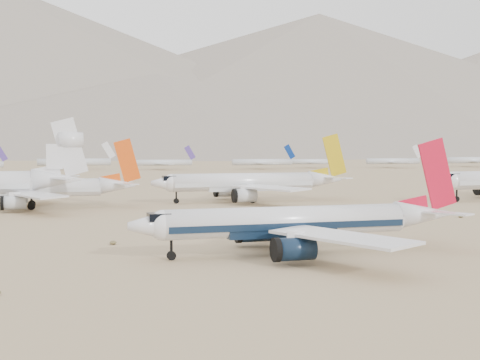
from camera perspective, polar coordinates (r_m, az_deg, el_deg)
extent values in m
plane|color=olive|center=(91.39, 9.59, -5.95)|extent=(7000.00, 7000.00, 0.00)
cylinder|color=silver|center=(86.44, 4.01, -3.51)|extent=(32.08, 3.79, 3.79)
cube|color=#0E1E33|center=(86.50, 4.01, -3.82)|extent=(31.44, 3.85, 0.85)
sphere|color=silver|center=(82.29, -6.54, -3.85)|extent=(3.79, 3.79, 3.79)
cube|color=black|center=(82.08, -6.94, -3.14)|extent=(2.65, 2.46, 0.95)
cone|color=silver|center=(95.10, 15.30, -2.84)|extent=(8.02, 3.79, 3.79)
cube|color=silver|center=(77.16, 8.66, -4.82)|extent=(12.39, 19.53, 0.59)
cube|color=silver|center=(92.80, 17.32, -2.72)|extent=(5.09, 6.66, 0.23)
cylinder|color=#0E1E33|center=(78.83, 4.79, -5.89)|extent=(4.46, 2.73, 2.73)
cube|color=silver|center=(97.87, 3.08, -3.14)|extent=(12.39, 19.53, 0.59)
cube|color=silver|center=(99.00, 14.96, -2.34)|extent=(5.09, 6.66, 0.23)
cylinder|color=#0E1E33|center=(93.56, 1.30, -4.47)|extent=(4.46, 2.73, 2.73)
cube|color=red|center=(95.90, 16.48, 0.50)|extent=(6.08, 0.30, 10.02)
cylinder|color=black|center=(82.99, -5.88, -6.43)|extent=(1.14, 0.47, 1.14)
cylinder|color=black|center=(84.95, 5.48, -6.06)|extent=(1.59, 0.95, 1.59)
cylinder|color=black|center=(89.84, 4.22, -5.56)|extent=(1.59, 0.95, 1.59)
sphere|color=silver|center=(174.10, 17.71, -0.06)|extent=(4.61, 4.61, 4.61)
cube|color=black|center=(173.65, 17.53, 0.36)|extent=(3.22, 2.99, 1.15)
cylinder|color=black|center=(175.04, 18.00, -1.56)|extent=(1.38, 0.58, 1.38)
cylinder|color=silver|center=(165.87, 0.26, -0.16)|extent=(35.88, 4.36, 4.36)
cube|color=silver|center=(165.90, 0.26, -0.35)|extent=(35.16, 4.43, 0.98)
sphere|color=silver|center=(161.68, -5.85, -0.25)|extent=(4.36, 4.36, 4.36)
cube|color=black|center=(161.50, -6.08, 0.17)|extent=(3.05, 2.83, 1.09)
cone|color=silver|center=(173.47, 7.30, 0.07)|extent=(8.97, 4.36, 4.36)
cube|color=silver|center=(154.73, 2.58, -0.67)|extent=(13.86, 21.84, 0.67)
cube|color=silver|center=(170.38, 8.39, 0.19)|extent=(5.70, 7.45, 0.26)
cylinder|color=silver|center=(156.99, 0.48, -1.33)|extent=(4.98, 3.14, 3.14)
cube|color=silver|center=(178.80, -0.05, -0.17)|extent=(13.86, 21.84, 0.67)
cube|color=silver|center=(177.94, 7.28, 0.31)|extent=(5.70, 7.45, 0.26)
cylinder|color=silver|center=(174.02, -1.21, -0.91)|extent=(4.98, 3.14, 3.14)
cube|color=#BF9E11|center=(174.28, 8.06, 2.12)|extent=(6.80, 0.35, 11.21)
cylinder|color=black|center=(162.18, -5.46, -1.79)|extent=(1.31, 0.55, 1.31)
cylinder|color=black|center=(163.67, 1.06, -1.64)|extent=(1.83, 1.09, 1.83)
cylinder|color=black|center=(169.49, 0.45, -1.48)|extent=(1.83, 1.09, 1.83)
cylinder|color=silver|center=(155.21, -17.88, -0.67)|extent=(32.81, 4.01, 4.01)
cube|color=silver|center=(155.24, -17.88, -0.85)|extent=(32.16, 4.07, 0.90)
cone|color=silver|center=(155.95, -10.42, -0.45)|extent=(8.20, 4.01, 4.01)
cube|color=silver|center=(143.66, -16.99, -1.22)|extent=(12.67, 19.97, 0.62)
cube|color=silver|center=(152.33, -9.67, -0.33)|extent=(5.21, 6.81, 0.24)
cylinder|color=silver|center=(147.35, -18.66, -1.85)|extent=(4.56, 2.89, 2.89)
cube|color=silver|center=(166.76, -16.90, -0.65)|extent=(12.67, 19.97, 0.62)
cube|color=silver|center=(159.85, -9.99, -0.18)|extent=(5.21, 6.81, 0.24)
cylinder|color=silver|center=(163.55, -18.43, -1.38)|extent=(4.56, 2.89, 2.89)
cube|color=#E34B0E|center=(155.97, -9.60, 1.65)|extent=(6.22, 0.32, 10.25)
cylinder|color=black|center=(152.66, -17.38, -2.14)|extent=(1.68, 1.00, 1.68)
cylinder|color=black|center=(158.25, -17.34, -1.96)|extent=(1.68, 1.00, 1.68)
cone|color=silver|center=(154.21, -15.41, -0.03)|extent=(10.73, 5.14, 5.14)
cube|color=silver|center=(149.29, -14.58, 0.13)|extent=(6.81, 8.91, 0.31)
cube|color=silver|center=(159.16, -14.69, 0.30)|extent=(6.81, 8.91, 0.31)
cube|color=silver|center=(154.09, -14.34, 2.74)|extent=(8.13, 0.41, 13.40)
cylinder|color=silver|center=(154.10, -14.24, 3.36)|extent=(5.36, 3.33, 3.33)
cube|color=#4A338D|center=(372.72, -19.68, 2.11)|extent=(6.51, 0.32, 8.20)
cylinder|color=silver|center=(392.64, -13.95, 1.49)|extent=(40.89, 4.04, 4.04)
cube|color=silver|center=(393.79, -11.16, 2.52)|extent=(8.14, 0.40, 10.26)
cube|color=silver|center=(382.08, -13.88, 1.36)|extent=(10.77, 18.83, 0.40)
cube|color=silver|center=(403.23, -14.01, 1.44)|extent=(10.77, 18.83, 0.40)
cylinder|color=silver|center=(385.16, -6.65, 1.48)|extent=(34.31, 3.39, 3.39)
cube|color=#4A338D|center=(388.09, -4.30, 2.35)|extent=(6.83, 0.34, 8.61)
cube|color=silver|center=(376.43, -6.42, 1.37)|extent=(9.04, 15.79, 0.34)
cube|color=silver|center=(393.93, -6.86, 1.44)|extent=(9.04, 15.79, 0.34)
cylinder|color=silver|center=(391.40, 1.91, 1.54)|extent=(36.18, 3.58, 3.58)
cube|color=navy|center=(396.95, 4.25, 2.43)|extent=(7.21, 0.36, 9.07)
cube|color=silver|center=(382.54, 2.35, 1.42)|extent=(9.53, 16.65, 0.36)
cube|color=silver|center=(400.32, 1.49, 1.50)|extent=(9.53, 16.65, 0.36)
cylinder|color=silver|center=(413.43, 6.20, 1.57)|extent=(31.52, 3.12, 3.12)
cube|color=#4A338D|center=(419.24, 8.08, 2.30)|extent=(6.28, 0.31, 7.91)
cube|color=silver|center=(405.92, 6.64, 1.48)|extent=(8.31, 14.51, 0.31)
cube|color=silver|center=(420.99, 5.78, 1.53)|extent=(8.31, 14.51, 0.31)
cylinder|color=silver|center=(426.34, 12.93, 1.58)|extent=(35.69, 3.53, 3.53)
cube|color=silver|center=(434.69, 14.87, 2.37)|extent=(7.11, 0.35, 8.95)
cube|color=silver|center=(418.32, 13.55, 1.48)|extent=(9.40, 16.43, 0.35)
cube|color=silver|center=(434.43, 12.33, 1.54)|extent=(9.40, 16.43, 0.35)
cylinder|color=silver|center=(458.42, 19.45, 1.61)|extent=(40.24, 3.98, 3.98)
cube|color=silver|center=(466.93, 18.70, 1.57)|extent=(10.60, 18.52, 0.40)
cone|color=slate|center=(1582.99, -7.62, 6.81)|extent=(1824.00, 1824.00, 240.00)
cone|color=slate|center=(1899.88, 6.74, 8.29)|extent=(2356.00, 2356.00, 380.00)
cone|color=slate|center=(1197.59, -7.22, 5.65)|extent=(1260.00, 1260.00, 140.00)
ellipsoid|color=brown|center=(97.01, -10.78, -5.27)|extent=(0.98, 0.98, 0.54)
ellipsoid|color=brown|center=(137.04, 18.33, -2.96)|extent=(0.98, 0.98, 0.54)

